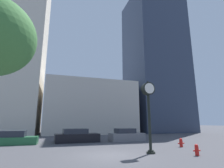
# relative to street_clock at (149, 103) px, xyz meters

# --- Properties ---
(ground_plane) EXTENTS (200.00, 200.00, 0.00)m
(ground_plane) POSITION_rel_street_clock_xyz_m (-2.87, 0.27, -3.46)
(ground_plane) COLOR #424247
(building_tall_tower) EXTENTS (14.86, 12.00, 32.38)m
(building_tall_tower) POSITION_rel_street_clock_xyz_m (-16.49, 24.27, 12.73)
(building_tall_tower) COLOR beige
(building_tall_tower) RESTS_ON ground_plane
(building_storefront_row) EXTENTS (16.71, 12.00, 9.80)m
(building_storefront_row) POSITION_rel_street_clock_xyz_m (0.17, 24.27, 1.44)
(building_storefront_row) COLOR beige
(building_storefront_row) RESTS_ON ground_plane
(building_glass_modern) EXTENTS (12.19, 12.00, 33.13)m
(building_glass_modern) POSITION_rel_street_clock_xyz_m (16.13, 24.27, 13.10)
(building_glass_modern) COLOR #2D384C
(building_glass_modern) RESTS_ON ground_plane
(street_clock) EXTENTS (0.93, 0.60, 5.07)m
(street_clock) POSITION_rel_street_clock_xyz_m (0.00, 0.00, 0.00)
(street_clock) COLOR black
(street_clock) RESTS_ON ground_plane
(car_green) EXTENTS (4.23, 1.86, 1.29)m
(car_green) POSITION_rel_street_clock_xyz_m (-9.96, 8.28, -2.92)
(car_green) COLOR #236038
(car_green) RESTS_ON ground_plane
(car_black) EXTENTS (4.70, 2.12, 1.41)m
(car_black) POSITION_rel_street_clock_xyz_m (-3.98, 8.49, -2.86)
(car_black) COLOR black
(car_black) RESTS_ON ground_plane
(car_grey) EXTENTS (3.98, 1.95, 1.40)m
(car_grey) POSITION_rel_street_clock_xyz_m (1.55, 8.03, -2.87)
(car_grey) COLOR slate
(car_grey) RESTS_ON ground_plane
(fire_hydrant_near) EXTENTS (0.54, 0.24, 0.70)m
(fire_hydrant_near) POSITION_rel_street_clock_xyz_m (2.42, -1.59, -3.11)
(fire_hydrant_near) COLOR red
(fire_hydrant_near) RESTS_ON ground_plane
(fire_hydrant_far) EXTENTS (0.63, 0.27, 0.72)m
(fire_hydrant_far) POSITION_rel_street_clock_xyz_m (4.21, 2.09, -3.10)
(fire_hydrant_far) COLOR red
(fire_hydrant_far) RESTS_ON ground_plane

